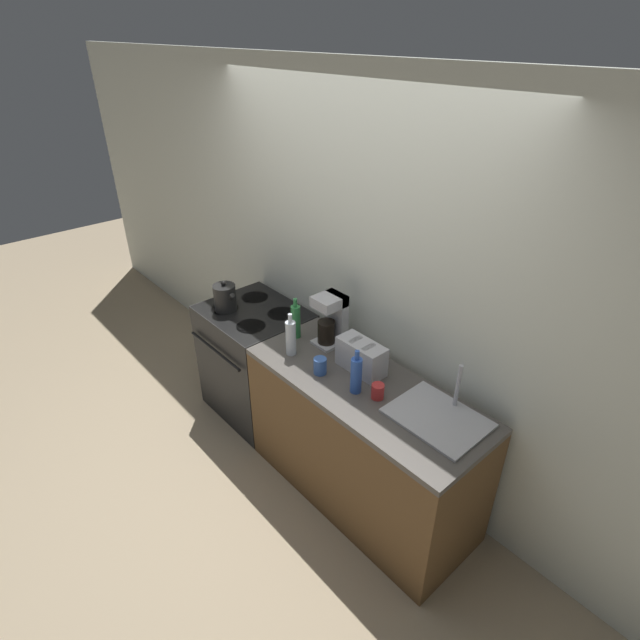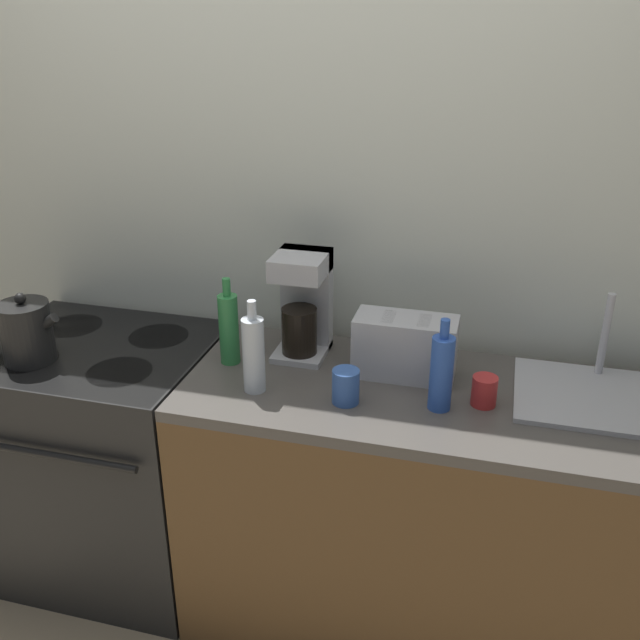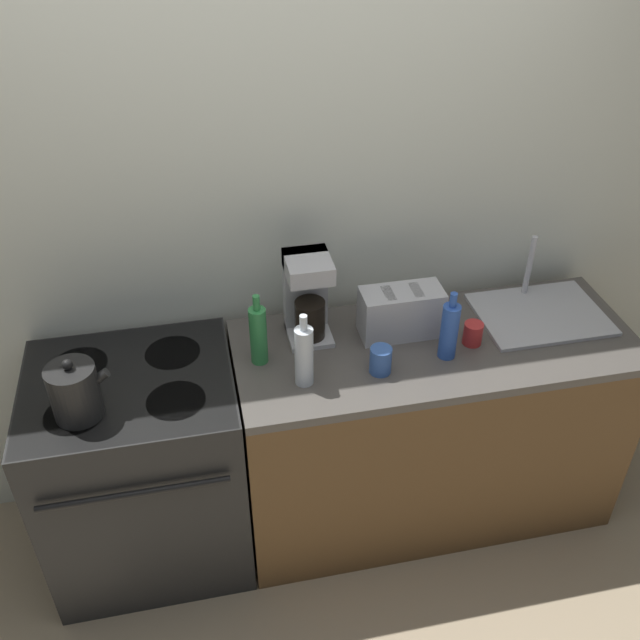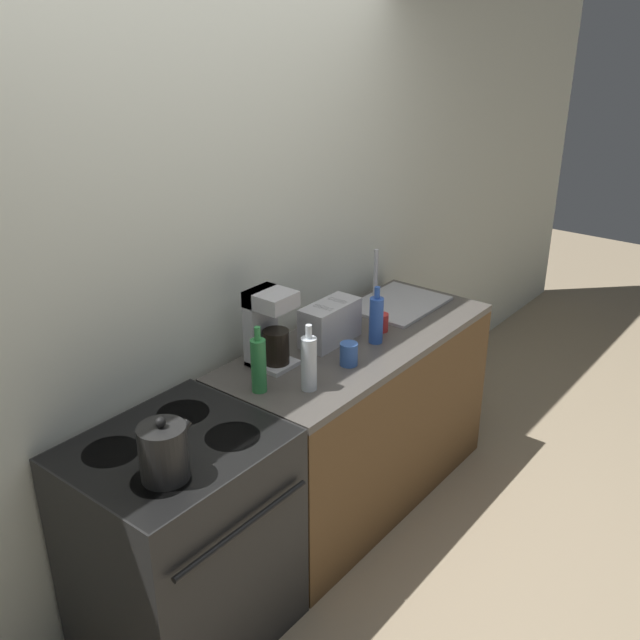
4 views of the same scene
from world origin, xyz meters
TOP-DOWN VIEW (x-y plane):
  - ground_plane at (0.00, 0.00)m, footprint 12.00×12.00m
  - wall_back at (0.00, 0.70)m, footprint 8.00×0.05m
  - stove at (-0.61, 0.32)m, footprint 0.76×0.69m
  - counter_block at (0.55, 0.31)m, footprint 1.56×0.63m
  - kettle at (-0.76, 0.19)m, footprint 0.21×0.16m
  - toaster at (0.43, 0.40)m, footprint 0.31×0.14m
  - coffee_maker at (0.08, 0.48)m, footprint 0.17×0.19m
  - sink_tray at (1.02, 0.40)m, footprint 0.50×0.38m
  - bottle_clear at (0.01, 0.19)m, footprint 0.07×0.07m
  - bottle_blue at (0.56, 0.23)m, footprint 0.07×0.07m
  - bottle_green at (-0.13, 0.34)m, footprint 0.06×0.06m
  - cup_blue at (0.29, 0.19)m, footprint 0.08×0.08m
  - cup_red at (0.68, 0.28)m, footprint 0.07×0.07m

SIDE VIEW (x-z plane):
  - ground_plane at x=0.00m, z-range 0.00..0.00m
  - counter_block at x=0.55m, z-range 0.00..0.91m
  - stove at x=-0.61m, z-range 0.01..0.92m
  - sink_tray at x=1.02m, z-range 0.78..1.06m
  - cup_red at x=0.68m, z-range 0.91..1.00m
  - cup_blue at x=0.29m, z-range 0.91..1.01m
  - toaster at x=0.43m, z-range 0.91..1.10m
  - kettle at x=-0.76m, z-range 0.89..1.13m
  - bottle_blue at x=0.56m, z-range 0.89..1.17m
  - bottle_green at x=-0.13m, z-range 0.89..1.17m
  - bottle_clear at x=0.01m, z-range 0.89..1.18m
  - coffee_maker at x=0.08m, z-range 0.91..1.26m
  - wall_back at x=0.00m, z-range 0.00..2.60m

